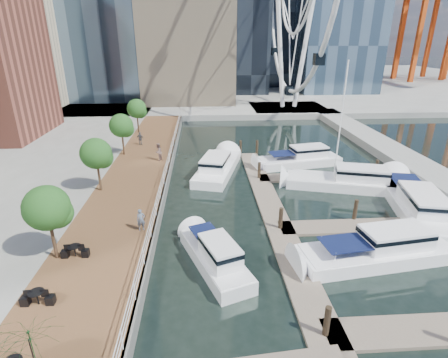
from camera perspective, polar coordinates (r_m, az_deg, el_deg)
ground at (r=19.50m, az=5.19°, el=-20.50°), size 520.00×520.00×0.00m
boardwalk at (r=32.45m, az=-14.80°, el=-1.73°), size 6.00×60.00×1.00m
seawall at (r=31.99m, az=-9.52°, el=-1.63°), size 0.25×60.00×1.00m
land_far at (r=116.90m, az=-2.46°, el=15.74°), size 200.00×114.00×1.00m
breakwater at (r=42.86m, az=28.35°, el=2.11°), size 4.00×60.00×1.00m
pier at (r=69.38m, az=10.42°, el=11.12°), size 14.00×12.00×1.00m
railing at (r=31.61m, az=-9.82°, el=0.07°), size 0.10×60.00×1.05m
floating_docks at (r=29.23m, az=17.93°, el=-4.82°), size 16.00×34.00×2.60m
port_cranes at (r=130.56m, az=31.43°, el=22.06°), size 40.00×52.00×38.00m
street_trees at (r=30.83m, az=-20.19°, el=3.91°), size 2.60×42.60×4.60m
cafe_tables at (r=18.67m, az=-29.48°, el=-20.55°), size 2.50×13.70×0.74m
yacht_foreground at (r=24.80m, az=23.32°, el=-12.07°), size 11.12×4.35×2.15m
pedestrian_near at (r=24.36m, az=-13.41°, el=-6.51°), size 0.67×0.56×1.55m
pedestrian_mid at (r=37.79m, az=-10.69°, el=4.36°), size 0.98×1.11×1.90m
pedestrian_far at (r=44.11m, az=-13.51°, el=6.45°), size 1.00×0.64×1.59m
moored_yachts at (r=32.58m, az=17.86°, el=-2.95°), size 22.22×38.48×11.50m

